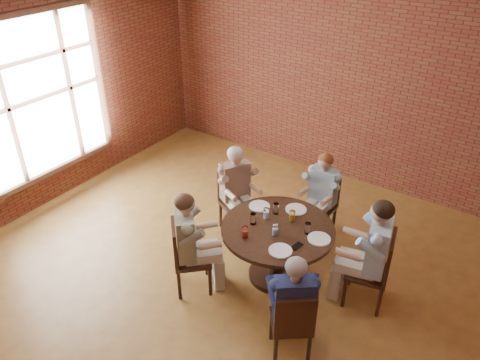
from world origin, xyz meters
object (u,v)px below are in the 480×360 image
Objects in this scene: dining_table at (277,242)px; chair_e at (293,323)px; chair_b at (322,202)px; chair_d at (185,254)px; diner_a at (370,254)px; diner_c at (237,191)px; diner_d at (191,243)px; diner_b at (321,197)px; smartphone at (297,246)px; chair_c at (234,197)px; chair_a at (376,268)px; diner_e at (292,307)px.

chair_e is (0.73, -0.96, -0.04)m from dining_table.
chair_d is (-0.84, -1.90, 0.02)m from chair_b.
diner_a is 1.54× the size of chair_e.
diner_c is at bearing -110.55° from diner_a.
chair_d reaches higher than chair_e.
dining_table is at bearing -90.00° from diner_d.
diner_b is at bearing -108.68° from chair_e.
smartphone is (0.30, -1.33, 0.27)m from chair_b.
chair_c is 0.98× the size of chair_d.
diner_c reaches higher than chair_a.
chair_a is 1.27m from chair_e.
diner_d reaches higher than dining_table.
diner_d reaches higher than diner_e.
diner_d is (0.21, -1.23, 0.01)m from diner_c.
chair_a is 2.16m from chair_c.
smartphone is at bearing -89.85° from diner_c.
chair_b reaches higher than dining_table.
diner_d reaches higher than smartphone.
chair_b is at bearing -144.71° from diner_a.
diner_c is (-2.07, 0.27, 0.12)m from chair_a.
chair_b is 0.15m from diner_b.
diner_e is at bearing -139.36° from chair_d.
chair_c reaches higher than dining_table.
diner_a is (1.04, 0.22, 0.16)m from dining_table.
smartphone is (0.30, -1.25, 0.14)m from diner_b.
diner_e is 8.44× the size of smartphone.
chair_a is 0.75× the size of diner_c.
diner_b is (-0.00, -0.07, 0.13)m from chair_b.
dining_table is 8.91× the size of smartphone.
diner_b is 0.98× the size of diner_e.
diner_a is 1.05× the size of diner_d.
chair_b is at bearing 90.00° from diner_b.
chair_a is at bearing -69.37° from chair_c.
chair_c is 1.57m from smartphone.
chair_b is 0.70× the size of diner_e.
chair_a is 0.93m from smartphone.
chair_e is at bearing 90.00° from diner_e.
chair_d is (-0.83, -1.83, -0.12)m from diner_b.
diner_d is at bearing -45.01° from diner_e.
chair_e is 6.00× the size of smartphone.
diner_d is at bearing -90.00° from chair_d.
dining_table is at bearing -90.00° from diner_c.
chair_b is at bearing 87.51° from dining_table.
chair_d is 0.17m from diner_d.
diner_d is (0.06, 0.06, 0.15)m from chair_d.
chair_e is (0.69, -2.02, -0.13)m from diner_b.
diner_d is (0.28, -1.26, 0.16)m from chair_c.
diner_e is at bearing -55.43° from smartphone.
dining_table is at bearing -90.00° from chair_a.
chair_d is at bearing -144.38° from diner_c.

